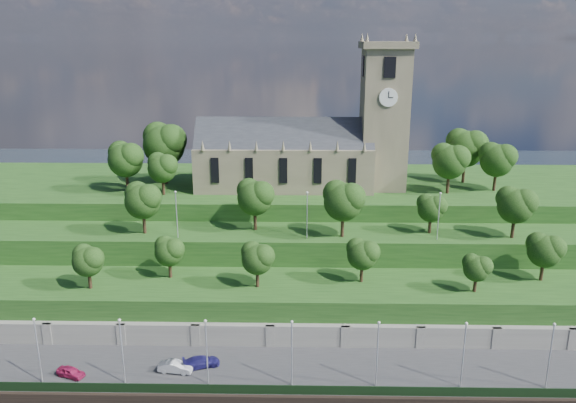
{
  "coord_description": "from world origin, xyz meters",
  "views": [
    {
      "loc": [
        -1.28,
        -55.59,
        41.66
      ],
      "look_at": [
        -2.99,
        30.0,
        16.77
      ],
      "focal_mm": 35.0,
      "sensor_mm": 36.0,
      "label": 1
    }
  ],
  "objects_px": {
    "car_left": "(71,372)",
    "car_right": "(201,362)",
    "church": "(310,147)",
    "car_middle": "(176,367)"
  },
  "relations": [
    {
      "from": "car_right",
      "to": "car_left",
      "type": "bearing_deg",
      "value": 80.87
    },
    {
      "from": "car_middle",
      "to": "car_left",
      "type": "bearing_deg",
      "value": 102.79
    },
    {
      "from": "church",
      "to": "car_left",
      "type": "bearing_deg",
      "value": -125.11
    },
    {
      "from": "car_left",
      "to": "car_middle",
      "type": "bearing_deg",
      "value": -63.83
    },
    {
      "from": "church",
      "to": "car_middle",
      "type": "relative_size",
      "value": 9.07
    },
    {
      "from": "car_left",
      "to": "car_right",
      "type": "height_order",
      "value": "car_right"
    },
    {
      "from": "car_middle",
      "to": "car_right",
      "type": "bearing_deg",
      "value": -59.95
    },
    {
      "from": "church",
      "to": "car_middle",
      "type": "distance_m",
      "value": 48.75
    },
    {
      "from": "car_middle",
      "to": "church",
      "type": "bearing_deg",
      "value": -15.45
    },
    {
      "from": "car_left",
      "to": "car_right",
      "type": "distance_m",
      "value": 15.74
    }
  ]
}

